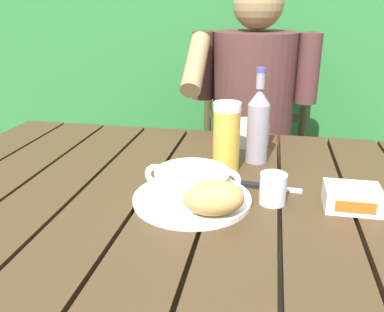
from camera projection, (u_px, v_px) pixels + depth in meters
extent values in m
cube|color=#45311C|center=(4.00, 183.00, 1.06)|extent=(0.15, 0.98, 0.04)
cube|color=#45311C|center=(59.00, 188.00, 1.03)|extent=(0.15, 0.98, 0.04)
cube|color=#45311C|center=(118.00, 193.00, 1.01)|extent=(0.15, 0.98, 0.04)
cube|color=#45311C|center=(179.00, 198.00, 0.98)|extent=(0.15, 0.98, 0.04)
cube|color=#45311C|center=(245.00, 204.00, 0.95)|extent=(0.15, 0.98, 0.04)
cube|color=#45311C|center=(314.00, 210.00, 0.92)|extent=(0.15, 0.98, 0.04)
cube|color=#45311C|center=(209.00, 154.00, 1.42)|extent=(1.35, 0.03, 0.08)
cube|color=#45311C|center=(45.00, 216.00, 1.64)|extent=(0.06, 0.06, 0.69)
cube|color=#2E7736|center=(236.00, 82.00, 2.36)|extent=(3.99, 0.60, 1.43)
cylinder|color=#4C3823|center=(150.00, 48.00, 2.54)|extent=(0.10, 0.10, 1.75)
cylinder|color=#4C3823|center=(255.00, 75.00, 2.47)|extent=(0.10, 0.10, 1.47)
cylinder|color=#4C3823|center=(202.00, 48.00, 2.48)|extent=(0.10, 0.10, 1.77)
cylinder|color=#3B3A1E|center=(299.00, 240.00, 1.72)|extent=(0.04, 0.04, 0.43)
cylinder|color=#3B3A1E|center=(193.00, 230.00, 1.80)|extent=(0.04, 0.04, 0.43)
cylinder|color=#3B3A1E|center=(295.00, 199.00, 2.07)|extent=(0.04, 0.04, 0.43)
cylinder|color=#3B3A1E|center=(207.00, 192.00, 2.15)|extent=(0.04, 0.04, 0.43)
cube|color=#3B3A1E|center=(250.00, 169.00, 1.85)|extent=(0.49, 0.42, 0.02)
cylinder|color=#3B3A1E|center=(305.00, 99.00, 1.89)|extent=(0.04, 0.04, 0.60)
cylinder|color=#3B3A1E|center=(208.00, 95.00, 1.97)|extent=(0.04, 0.04, 0.60)
cube|color=#3B3A1E|center=(255.00, 115.00, 1.96)|extent=(0.45, 0.02, 0.04)
cube|color=#3B3A1E|center=(256.00, 84.00, 1.91)|extent=(0.45, 0.02, 0.04)
cube|color=#3B3A1E|center=(258.00, 51.00, 1.85)|extent=(0.45, 0.02, 0.04)
cylinder|color=#502D29|center=(264.00, 249.00, 1.64)|extent=(0.11, 0.11, 0.45)
cylinder|color=#502D29|center=(270.00, 174.00, 1.63)|extent=(0.13, 0.40, 0.13)
cylinder|color=#502D29|center=(222.00, 244.00, 1.67)|extent=(0.11, 0.11, 0.45)
cylinder|color=#502D29|center=(227.00, 170.00, 1.66)|extent=(0.13, 0.40, 0.13)
cylinder|color=#502D29|center=(253.00, 101.00, 1.64)|extent=(0.32, 0.32, 0.53)
sphere|color=#93774D|center=(258.00, 3.00, 1.51)|extent=(0.19, 0.19, 0.19)
cylinder|color=#502D29|center=(308.00, 69.00, 1.54)|extent=(0.08, 0.08, 0.26)
cylinder|color=#502D29|center=(203.00, 66.00, 1.61)|extent=(0.08, 0.08, 0.26)
cylinder|color=#93774D|center=(196.00, 64.00, 1.45)|extent=(0.07, 0.25, 0.21)
cylinder|color=white|center=(192.00, 199.00, 0.93)|extent=(0.27, 0.27, 0.01)
cylinder|color=white|center=(192.00, 184.00, 0.91)|extent=(0.17, 0.17, 0.06)
cylinder|color=orange|center=(192.00, 178.00, 0.91)|extent=(0.15, 0.15, 0.01)
torus|color=white|center=(156.00, 175.00, 0.92)|extent=(0.05, 0.01, 0.05)
torus|color=white|center=(230.00, 180.00, 0.89)|extent=(0.05, 0.01, 0.05)
ellipsoid|color=tan|center=(213.00, 198.00, 0.84)|extent=(0.15, 0.12, 0.07)
cylinder|color=gold|center=(226.00, 141.00, 1.07)|extent=(0.07, 0.07, 0.16)
cylinder|color=white|center=(227.00, 107.00, 1.04)|extent=(0.07, 0.07, 0.02)
cylinder|color=gray|center=(257.00, 134.00, 1.13)|extent=(0.06, 0.06, 0.16)
cone|color=gray|center=(260.00, 97.00, 1.09)|extent=(0.06, 0.06, 0.04)
cylinder|color=gray|center=(261.00, 80.00, 1.08)|extent=(0.02, 0.02, 0.04)
cylinder|color=#424B99|center=(261.00, 70.00, 1.07)|extent=(0.03, 0.03, 0.01)
cylinder|color=silver|center=(273.00, 189.00, 0.91)|extent=(0.06, 0.06, 0.07)
cube|color=white|center=(352.00, 198.00, 0.89)|extent=(0.12, 0.09, 0.05)
cube|color=#CF621C|center=(356.00, 207.00, 0.85)|extent=(0.08, 0.00, 0.02)
cube|color=silver|center=(274.00, 188.00, 0.98)|extent=(0.13, 0.03, 0.00)
cube|color=black|center=(245.00, 184.00, 1.00)|extent=(0.07, 0.03, 0.01)
cylinder|color=white|center=(246.00, 133.00, 1.30)|extent=(0.14, 0.14, 0.06)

